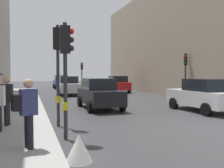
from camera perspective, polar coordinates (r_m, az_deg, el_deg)
name	(u,v)px	position (r m, az deg, el deg)	size (l,w,h in m)	color
ground_plane	(211,130)	(10.22, 21.11, -9.42)	(120.00, 120.00, 0.00)	#38383A
sidewalk_kerb	(17,113)	(13.93, -20.32, -5.93)	(2.77, 40.00, 0.16)	#A8A5A0
building_facade_right	(205,42)	(29.52, 19.81, 8.71)	(12.00, 28.56, 10.73)	gray
traffic_light_near_right	(58,57)	(10.17, -11.75, 5.89)	(0.45, 0.34, 3.91)	#2D2D2D
traffic_light_mid_street	(185,68)	(20.82, 15.91, 3.51)	(0.36, 0.45, 3.61)	#2D2D2D
traffic_light_near_left	(66,59)	(8.08, -10.13, 5.39)	(0.43, 0.25, 3.61)	#2D2D2D
traffic_light_far_median	(82,71)	(32.17, -6.67, 2.92)	(0.24, 0.43, 3.40)	#2D2D2D
car_red_sedan	(117,84)	(27.78, 1.20, -0.02)	(2.17, 4.28, 1.76)	red
car_blue_van	(61,82)	(35.20, -11.15, 0.45)	(2.08, 4.23, 1.76)	navy
car_dark_suv	(99,94)	(15.01, -2.80, -2.13)	(2.05, 4.21, 1.76)	black
car_white_compact	(203,95)	(14.74, 19.48, -2.35)	(2.20, 4.29, 1.76)	silver
car_silver_hatchback	(69,86)	(24.56, -9.52, -0.38)	(2.20, 4.29, 1.76)	#BCBCC1
pedestrian_with_grey_backpack	(27,109)	(6.87, -18.30, -5.30)	(0.65, 0.45, 1.77)	black
pedestrian_in_dark_coat	(7,99)	(10.19, -22.20, -3.04)	(0.44, 0.36, 1.77)	black
warning_sign_triangle	(79,148)	(6.22, -7.34, -13.89)	(0.64, 0.64, 0.65)	silver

